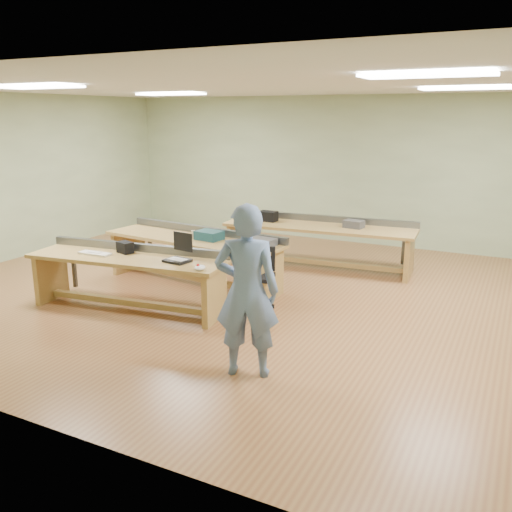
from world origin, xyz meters
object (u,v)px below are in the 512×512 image
at_px(workbench_mid, 194,249).
at_px(workbench_front, 129,270).
at_px(mug, 209,237).
at_px(camera_bag, 125,247).
at_px(person, 247,291).
at_px(laptop_base, 177,261).
at_px(workbench_back, 319,236).
at_px(drinks_can, 193,234).
at_px(parts_bin_teal, 209,235).
at_px(parts_bin_grey, 262,242).
at_px(task_chair, 260,285).

bearing_deg(workbench_mid, workbench_front, -90.57).
bearing_deg(mug, camera_bag, -116.33).
bearing_deg(workbench_front, camera_bag, 132.95).
relative_size(person, laptop_base, 5.72).
bearing_deg(workbench_back, workbench_front, -121.40).
bearing_deg(workbench_mid, drinks_can, -85.47).
relative_size(laptop_base, parts_bin_teal, 0.81).
relative_size(camera_bag, drinks_can, 2.06).
xyz_separation_m(workbench_mid, parts_bin_teal, (0.30, -0.03, 0.26)).
relative_size(laptop_base, parts_bin_grey, 0.80).
bearing_deg(parts_bin_teal, mug, -123.80).
relative_size(person, drinks_can, 16.03).
bearing_deg(camera_bag, mug, 81.28).
height_order(laptop_base, drinks_can, drinks_can).
bearing_deg(camera_bag, workbench_front, -22.12).
bearing_deg(workbench_back, drinks_can, -133.23).
relative_size(workbench_front, parts_bin_teal, 7.37).
relative_size(workbench_front, task_chair, 3.47).
height_order(workbench_back, mug, workbench_back).
xyz_separation_m(workbench_mid, workbench_back, (1.43, 1.79, 0.01)).
xyz_separation_m(mug, drinks_can, (-0.30, 0.02, 0.01)).
bearing_deg(workbench_front, laptop_base, -3.23).
relative_size(parts_bin_grey, mug, 3.50).
bearing_deg(parts_bin_teal, workbench_back, 58.04).
height_order(task_chair, parts_bin_grey, parts_bin_grey).
xyz_separation_m(workbench_front, laptop_base, (0.77, 0.06, 0.21)).
relative_size(workbench_front, laptop_base, 9.09).
height_order(workbench_mid, parts_bin_grey, workbench_mid).
xyz_separation_m(task_chair, mug, (-1.10, 0.43, 0.49)).
relative_size(parts_bin_teal, drinks_can, 3.46).
distance_m(workbench_mid, workbench_back, 2.29).
height_order(parts_bin_teal, parts_bin_grey, parts_bin_teal).
bearing_deg(parts_bin_grey, laptop_base, -113.74).
height_order(laptop_base, parts_bin_teal, parts_bin_teal).
bearing_deg(workbench_mid, workbench_back, 57.22).
height_order(parts_bin_grey, drinks_can, drinks_can).
bearing_deg(workbench_front, mug, 64.08).
height_order(workbench_back, task_chair, workbench_back).
bearing_deg(parts_bin_teal, person, -51.28).
bearing_deg(parts_bin_grey, parts_bin_teal, -178.10).
relative_size(workbench_back, person, 1.87).
distance_m(workbench_mid, task_chair, 1.49).
height_order(workbench_mid, task_chair, workbench_mid).
relative_size(laptop_base, task_chair, 0.38).
distance_m(laptop_base, mug, 1.33).
height_order(person, parts_bin_grey, person).
bearing_deg(task_chair, camera_bag, -170.98).
xyz_separation_m(workbench_front, task_chair, (1.55, 0.92, -0.25)).
bearing_deg(mug, parts_bin_grey, 2.40).
bearing_deg(laptop_base, workbench_mid, 122.21).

